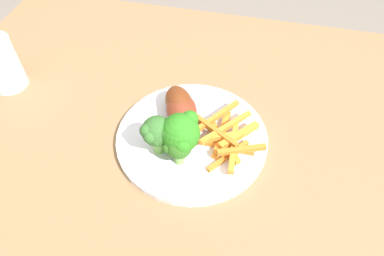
{
  "coord_description": "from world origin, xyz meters",
  "views": [
    {
      "loc": [
        0.03,
        -0.41,
        1.22
      ],
      "look_at": [
        -0.06,
        -0.05,
        0.78
      ],
      "focal_mm": 32.86,
      "sensor_mm": 36.0,
      "label": 1
    }
  ],
  "objects_px": {
    "broccoli_floret_front": "(158,133)",
    "broccoli_floret_middle": "(178,145)",
    "broccoli_floret_back": "(181,133)",
    "dining_table": "(223,162)",
    "chicken_drumstick_far": "(182,112)",
    "dinner_plate": "(192,138)",
    "water_glass": "(1,64)",
    "carrot_fries_pile": "(225,137)",
    "chicken_drumstick_near": "(180,106)"
  },
  "relations": [
    {
      "from": "broccoli_floret_front",
      "to": "chicken_drumstick_near",
      "type": "height_order",
      "value": "broccoli_floret_front"
    },
    {
      "from": "broccoli_floret_front",
      "to": "water_glass",
      "type": "xyz_separation_m",
      "value": [
        -0.34,
        0.1,
        -0.01
      ]
    },
    {
      "from": "dinner_plate",
      "to": "broccoli_floret_middle",
      "type": "relative_size",
      "value": 4.35
    },
    {
      "from": "carrot_fries_pile",
      "to": "chicken_drumstick_near",
      "type": "relative_size",
      "value": 1.18
    },
    {
      "from": "dinner_plate",
      "to": "water_glass",
      "type": "relative_size",
      "value": 2.52
    },
    {
      "from": "broccoli_floret_front",
      "to": "broccoli_floret_middle",
      "type": "bearing_deg",
      "value": -15.8
    },
    {
      "from": "dining_table",
      "to": "chicken_drumstick_near",
      "type": "relative_size",
      "value": 9.24
    },
    {
      "from": "dinner_plate",
      "to": "carrot_fries_pile",
      "type": "distance_m",
      "value": 0.06
    },
    {
      "from": "broccoli_floret_middle",
      "to": "chicken_drumstick_near",
      "type": "bearing_deg",
      "value": 103.11
    },
    {
      "from": "broccoli_floret_front",
      "to": "chicken_drumstick_far",
      "type": "xyz_separation_m",
      "value": [
        0.02,
        0.07,
        -0.03
      ]
    },
    {
      "from": "dining_table",
      "to": "chicken_drumstick_far",
      "type": "bearing_deg",
      "value": -168.79
    },
    {
      "from": "chicken_drumstick_far",
      "to": "broccoli_floret_front",
      "type": "bearing_deg",
      "value": -104.03
    },
    {
      "from": "dining_table",
      "to": "dinner_plate",
      "type": "relative_size",
      "value": 4.54
    },
    {
      "from": "broccoli_floret_back",
      "to": "broccoli_floret_front",
      "type": "bearing_deg",
      "value": -168.1
    },
    {
      "from": "dining_table",
      "to": "water_glass",
      "type": "relative_size",
      "value": 11.43
    },
    {
      "from": "broccoli_floret_front",
      "to": "chicken_drumstick_near",
      "type": "xyz_separation_m",
      "value": [
        0.01,
        0.09,
        -0.02
      ]
    },
    {
      "from": "carrot_fries_pile",
      "to": "water_glass",
      "type": "height_order",
      "value": "water_glass"
    },
    {
      "from": "water_glass",
      "to": "chicken_drumstick_far",
      "type": "bearing_deg",
      "value": -4.27
    },
    {
      "from": "carrot_fries_pile",
      "to": "water_glass",
      "type": "xyz_separation_m",
      "value": [
        -0.44,
        0.06,
        0.03
      ]
    },
    {
      "from": "broccoli_floret_middle",
      "to": "broccoli_floret_back",
      "type": "height_order",
      "value": "broccoli_floret_back"
    },
    {
      "from": "water_glass",
      "to": "dining_table",
      "type": "bearing_deg",
      "value": -1.42
    },
    {
      "from": "chicken_drumstick_far",
      "to": "chicken_drumstick_near",
      "type": "bearing_deg",
      "value": 118.0
    },
    {
      "from": "dinner_plate",
      "to": "broccoli_floret_middle",
      "type": "bearing_deg",
      "value": -99.49
    },
    {
      "from": "broccoli_floret_back",
      "to": "chicken_drumstick_near",
      "type": "bearing_deg",
      "value": 105.41
    },
    {
      "from": "broccoli_floret_front",
      "to": "broccoli_floret_back",
      "type": "height_order",
      "value": "broccoli_floret_back"
    },
    {
      "from": "water_glass",
      "to": "broccoli_floret_middle",
      "type": "bearing_deg",
      "value": -16.43
    },
    {
      "from": "dining_table",
      "to": "water_glass",
      "type": "bearing_deg",
      "value": 178.58
    },
    {
      "from": "dinner_plate",
      "to": "carrot_fries_pile",
      "type": "bearing_deg",
      "value": 1.11
    },
    {
      "from": "dinner_plate",
      "to": "water_glass",
      "type": "distance_m",
      "value": 0.39
    },
    {
      "from": "broccoli_floret_middle",
      "to": "chicken_drumstick_far",
      "type": "distance_m",
      "value": 0.09
    },
    {
      "from": "broccoli_floret_middle",
      "to": "broccoli_floret_back",
      "type": "relative_size",
      "value": 0.74
    },
    {
      "from": "chicken_drumstick_near",
      "to": "water_glass",
      "type": "bearing_deg",
      "value": 177.49
    },
    {
      "from": "carrot_fries_pile",
      "to": "broccoli_floret_middle",
      "type": "bearing_deg",
      "value": -140.07
    },
    {
      "from": "dinner_plate",
      "to": "chicken_drumstick_near",
      "type": "xyz_separation_m",
      "value": [
        -0.03,
        0.04,
        0.03
      ]
    },
    {
      "from": "dining_table",
      "to": "broccoli_floret_front",
      "type": "bearing_deg",
      "value": -137.69
    },
    {
      "from": "dinner_plate",
      "to": "broccoli_floret_front",
      "type": "xyz_separation_m",
      "value": [
        -0.04,
        -0.04,
        0.05
      ]
    },
    {
      "from": "broccoli_floret_middle",
      "to": "water_glass",
      "type": "distance_m",
      "value": 0.39
    },
    {
      "from": "broccoli_floret_middle",
      "to": "chicken_drumstick_near",
      "type": "distance_m",
      "value": 0.1
    },
    {
      "from": "dinner_plate",
      "to": "chicken_drumstick_far",
      "type": "relative_size",
      "value": 2.04
    },
    {
      "from": "chicken_drumstick_near",
      "to": "water_glass",
      "type": "height_order",
      "value": "water_glass"
    },
    {
      "from": "broccoli_floret_front",
      "to": "broccoli_floret_back",
      "type": "bearing_deg",
      "value": 11.9
    },
    {
      "from": "dining_table",
      "to": "chicken_drumstick_far",
      "type": "relative_size",
      "value": 9.25
    },
    {
      "from": "chicken_drumstick_near",
      "to": "dinner_plate",
      "type": "bearing_deg",
      "value": -53.04
    },
    {
      "from": "broccoli_floret_front",
      "to": "broccoli_floret_back",
      "type": "distance_m",
      "value": 0.03
    },
    {
      "from": "broccoli_floret_front",
      "to": "carrot_fries_pile",
      "type": "bearing_deg",
      "value": 24.23
    },
    {
      "from": "chicken_drumstick_far",
      "to": "dinner_plate",
      "type": "bearing_deg",
      "value": -50.11
    },
    {
      "from": "broccoli_floret_middle",
      "to": "water_glass",
      "type": "relative_size",
      "value": 0.58
    },
    {
      "from": "dinner_plate",
      "to": "carrot_fries_pile",
      "type": "height_order",
      "value": "carrot_fries_pile"
    },
    {
      "from": "broccoli_floret_middle",
      "to": "chicken_drumstick_near",
      "type": "xyz_separation_m",
      "value": [
        -0.02,
        0.09,
        -0.01
      ]
    },
    {
      "from": "dinner_plate",
      "to": "chicken_drumstick_near",
      "type": "bearing_deg",
      "value": 126.96
    }
  ]
}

